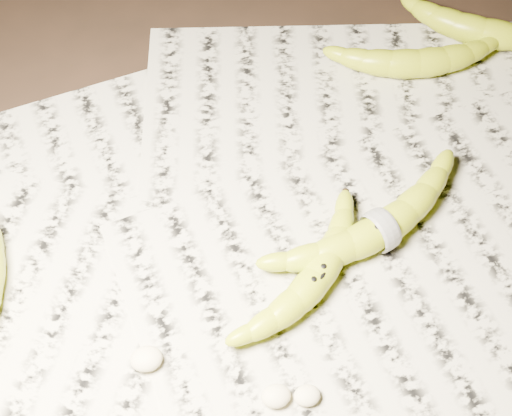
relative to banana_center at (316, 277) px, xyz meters
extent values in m
plane|color=black|center=(-0.07, 0.05, -0.03)|extent=(3.00, 3.00, 0.00)
cube|color=#B4B09A|center=(-0.06, 0.05, -0.02)|extent=(0.90, 0.70, 0.01)
torus|color=white|center=(0.08, 0.04, 0.00)|extent=(0.02, 0.05, 0.05)
ellipsoid|color=beige|center=(-0.18, -0.05, -0.01)|extent=(0.03, 0.03, 0.02)
ellipsoid|color=beige|center=(-0.06, -0.11, -0.01)|extent=(0.03, 0.02, 0.02)
ellipsoid|color=beige|center=(-0.04, -0.11, -0.01)|extent=(0.03, 0.02, 0.01)
camera|label=1|loc=(-0.13, -0.32, 0.64)|focal=50.00mm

